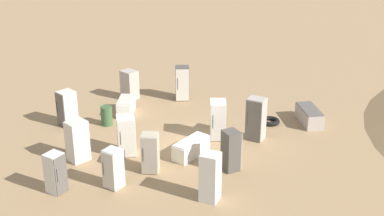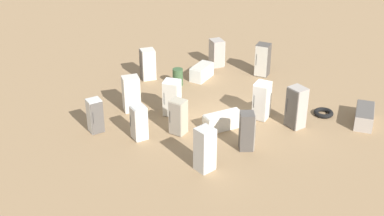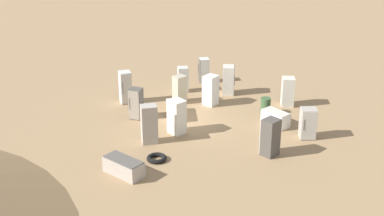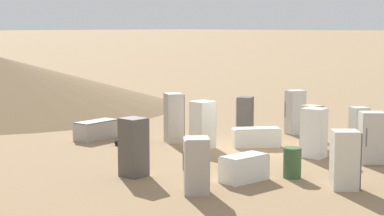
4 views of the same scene
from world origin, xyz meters
TOP-DOWN VIEW (x-y plane):
  - ground_plane at (0.00, 0.00)m, footprint 1000.00×1000.00m
  - discarded_fridge_0 at (0.64, -2.73)m, footprint 0.95×0.98m
  - discarded_fridge_1 at (-1.12, 4.79)m, footprint 1.02×1.02m
  - discarded_fridge_2 at (-4.25, -0.44)m, footprint 0.89×0.85m
  - discarded_fridge_3 at (-2.14, 1.78)m, footprint 0.68×0.71m
  - discarded_fridge_4 at (-0.87, 0.15)m, footprint 1.81×1.64m
  - discarded_fridge_5 at (0.77, -1.07)m, footprint 0.81×0.69m
  - discarded_fridge_6 at (5.47, 0.45)m, footprint 0.71×0.71m
  - discarded_fridge_7 at (-0.69, 2.83)m, footprint 0.80×0.83m
  - discarded_fridge_8 at (-2.08, -1.39)m, footprint 0.83×0.82m
  - discarded_fridge_9 at (-3.56, 5.17)m, footprint 0.83×0.83m
  - discarded_fridge_10 at (2.28, -5.52)m, footprint 1.94×1.00m
  - discarded_fridge_11 at (2.40, 5.87)m, footprint 1.00×1.00m
  - discarded_fridge_12 at (-3.27, 3.11)m, footprint 0.83×0.82m
  - discarded_fridge_13 at (5.63, 3.21)m, footprint 1.01×1.01m
  - discarded_fridge_14 at (3.63, 3.25)m, footprint 1.51×0.83m
  - scrap_tire at (2.29, -3.68)m, footprint 0.92×0.92m
  - rusty_barrel at (2.32, 4.03)m, footprint 0.54×0.54m

SIDE VIEW (x-z plane):
  - ground_plane at x=0.00m, z-range 0.00..0.00m
  - scrap_tire at x=2.29m, z-range 0.00..0.21m
  - discarded_fridge_4 at x=-0.87m, z-range 0.00..0.72m
  - discarded_fridge_10 at x=2.28m, z-range 0.00..0.74m
  - discarded_fridge_14 at x=3.63m, z-range 0.00..0.78m
  - rusty_barrel at x=2.32m, z-range 0.00..0.92m
  - discarded_fridge_12 at x=-3.27m, z-range 0.00..1.54m
  - discarded_fridge_13 at x=5.63m, z-range 0.00..1.55m
  - discarded_fridge_9 at x=-3.56m, z-range 0.00..1.56m
  - discarded_fridge_3 at x=-2.14m, z-range 0.00..1.60m
  - discarded_fridge_11 at x=2.40m, z-range 0.00..1.66m
  - discarded_fridge_8 at x=-2.08m, z-range 0.00..1.68m
  - discarded_fridge_7 at x=-0.69m, z-range 0.00..1.72m
  - discarded_fridge_1 at x=-1.12m, z-range 0.00..1.73m
  - discarded_fridge_5 at x=0.77m, z-range 0.00..1.77m
  - discarded_fridge_6 at x=5.47m, z-range 0.00..1.79m
  - discarded_fridge_2 at x=-4.25m, z-range 0.00..1.85m
  - discarded_fridge_0 at x=0.64m, z-range 0.00..1.93m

